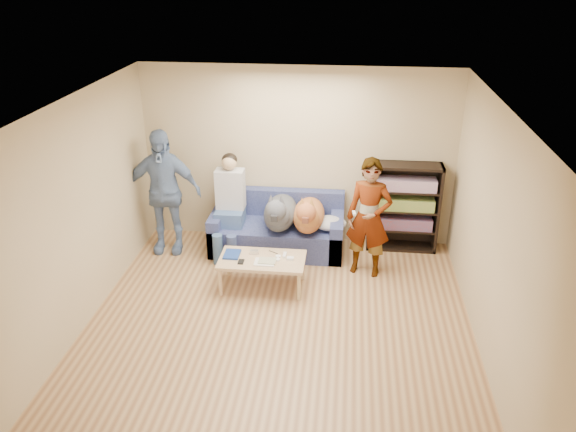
# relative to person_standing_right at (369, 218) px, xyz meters

# --- Properties ---
(ground) EXTENTS (5.00, 5.00, 0.00)m
(ground) POSITION_rel_person_standing_right_xyz_m (-1.03, -1.55, -0.81)
(ground) COLOR #8E603C
(ground) RESTS_ON ground
(ceiling) EXTENTS (5.00, 5.00, 0.00)m
(ceiling) POSITION_rel_person_standing_right_xyz_m (-1.03, -1.55, 1.79)
(ceiling) COLOR white
(ceiling) RESTS_ON ground
(wall_back) EXTENTS (4.50, 0.00, 4.50)m
(wall_back) POSITION_rel_person_standing_right_xyz_m (-1.03, 0.95, 0.49)
(wall_back) COLOR tan
(wall_back) RESTS_ON ground
(wall_front) EXTENTS (4.50, 0.00, 4.50)m
(wall_front) POSITION_rel_person_standing_right_xyz_m (-1.03, -4.05, 0.49)
(wall_front) COLOR tan
(wall_front) RESTS_ON ground
(wall_left) EXTENTS (0.00, 5.00, 5.00)m
(wall_left) POSITION_rel_person_standing_right_xyz_m (-3.28, -1.55, 0.49)
(wall_left) COLOR tan
(wall_left) RESTS_ON ground
(wall_right) EXTENTS (0.00, 5.00, 5.00)m
(wall_right) POSITION_rel_person_standing_right_xyz_m (1.22, -1.55, 0.49)
(wall_right) COLOR tan
(wall_right) RESTS_ON ground
(blanket) EXTENTS (0.48, 0.40, 0.16)m
(blanket) POSITION_rel_person_standing_right_xyz_m (-0.52, 0.42, -0.30)
(blanket) COLOR #ACABB0
(blanket) RESTS_ON sofa
(person_standing_right) EXTENTS (0.66, 0.51, 1.63)m
(person_standing_right) POSITION_rel_person_standing_right_xyz_m (0.00, 0.00, 0.00)
(person_standing_right) COLOR gray
(person_standing_right) RESTS_ON ground
(person_standing_left) EXTENTS (1.10, 0.51, 1.82)m
(person_standing_left) POSITION_rel_person_standing_right_xyz_m (-2.88, 0.34, 0.10)
(person_standing_left) COLOR #748FBA
(person_standing_left) RESTS_ON ground
(held_controller) EXTENTS (0.05, 0.11, 0.03)m
(held_controller) POSITION_rel_person_standing_right_xyz_m (-0.20, -0.20, 0.15)
(held_controller) COLOR silver
(held_controller) RESTS_ON person_standing_right
(notebook_blue) EXTENTS (0.20, 0.26, 0.03)m
(notebook_blue) POSITION_rel_person_standing_right_xyz_m (-1.74, -0.49, -0.38)
(notebook_blue) COLOR navy
(notebook_blue) RESTS_ON coffee_table
(papers) EXTENTS (0.26, 0.20, 0.02)m
(papers) POSITION_rel_person_standing_right_xyz_m (-1.29, -0.64, -0.39)
(papers) COLOR silver
(papers) RESTS_ON coffee_table
(magazine) EXTENTS (0.22, 0.17, 0.01)m
(magazine) POSITION_rel_person_standing_right_xyz_m (-1.26, -0.62, -0.37)
(magazine) COLOR #ACAB89
(magazine) RESTS_ON coffee_table
(camera_silver) EXTENTS (0.11, 0.06, 0.05)m
(camera_silver) POSITION_rel_person_standing_right_xyz_m (-1.46, -0.42, -0.37)
(camera_silver) COLOR silver
(camera_silver) RESTS_ON coffee_table
(controller_a) EXTENTS (0.04, 0.13, 0.03)m
(controller_a) POSITION_rel_person_standing_right_xyz_m (-1.06, -0.44, -0.38)
(controller_a) COLOR white
(controller_a) RESTS_ON coffee_table
(controller_b) EXTENTS (0.09, 0.06, 0.03)m
(controller_b) POSITION_rel_person_standing_right_xyz_m (-0.98, -0.52, -0.38)
(controller_b) COLOR white
(controller_b) RESTS_ON coffee_table
(headphone_cup_a) EXTENTS (0.07, 0.07, 0.02)m
(headphone_cup_a) POSITION_rel_person_standing_right_xyz_m (-1.14, -0.56, -0.38)
(headphone_cup_a) COLOR white
(headphone_cup_a) RESTS_ON coffee_table
(headphone_cup_b) EXTENTS (0.07, 0.07, 0.02)m
(headphone_cup_b) POSITION_rel_person_standing_right_xyz_m (-1.14, -0.48, -0.38)
(headphone_cup_b) COLOR white
(headphone_cup_b) RESTS_ON coffee_table
(pen_orange) EXTENTS (0.13, 0.06, 0.01)m
(pen_orange) POSITION_rel_person_standing_right_xyz_m (-1.36, -0.70, -0.39)
(pen_orange) COLOR orange
(pen_orange) RESTS_ON coffee_table
(pen_black) EXTENTS (0.13, 0.08, 0.01)m
(pen_black) POSITION_rel_person_standing_right_xyz_m (-1.22, -0.36, -0.39)
(pen_black) COLOR black
(pen_black) RESTS_ON coffee_table
(wallet) EXTENTS (0.07, 0.12, 0.02)m
(wallet) POSITION_rel_person_standing_right_xyz_m (-1.59, -0.66, -0.39)
(wallet) COLOR black
(wallet) RESTS_ON coffee_table
(sofa) EXTENTS (1.90, 0.85, 0.82)m
(sofa) POSITION_rel_person_standing_right_xyz_m (-1.28, 0.55, -0.53)
(sofa) COLOR #515B93
(sofa) RESTS_ON ground
(person_seated) EXTENTS (0.40, 0.73, 1.47)m
(person_seated) POSITION_rel_person_standing_right_xyz_m (-1.95, 0.42, -0.04)
(person_seated) COLOR #456997
(person_seated) RESTS_ON sofa
(dog_gray) EXTENTS (0.47, 1.28, 0.68)m
(dog_gray) POSITION_rel_person_standing_right_xyz_m (-1.23, 0.36, -0.15)
(dog_gray) COLOR #484B52
(dog_gray) RESTS_ON sofa
(dog_tan) EXTENTS (0.44, 1.18, 0.64)m
(dog_tan) POSITION_rel_person_standing_right_xyz_m (-0.82, 0.34, -0.16)
(dog_tan) COLOR #B16536
(dog_tan) RESTS_ON sofa
(coffee_table) EXTENTS (1.10, 0.60, 0.42)m
(coffee_table) POSITION_rel_person_standing_right_xyz_m (-1.34, -0.54, -0.44)
(coffee_table) COLOR #D6BA83
(coffee_table) RESTS_ON ground
(bookshelf) EXTENTS (1.00, 0.34, 1.30)m
(bookshelf) POSITION_rel_person_standing_right_xyz_m (0.52, 0.78, -0.13)
(bookshelf) COLOR black
(bookshelf) RESTS_ON ground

